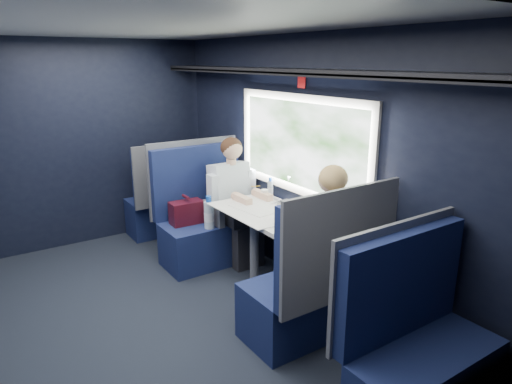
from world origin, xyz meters
TOP-DOWN VIEW (x-y plane):
  - ground at (0.00, 0.00)m, footprint 2.80×4.20m
  - room_shell at (0.02, 0.00)m, footprint 3.00×4.40m
  - table at (1.03, 0.00)m, footprint 0.62×1.00m
  - seat_bay_near at (0.84, 0.87)m, footprint 1.04×0.62m
  - seat_bay_far at (0.85, -0.87)m, footprint 1.04×0.62m
  - seat_row_front at (0.85, 1.80)m, footprint 1.04×0.51m
  - seat_row_back at (0.85, -1.80)m, footprint 1.04×0.51m
  - man at (1.10, 0.70)m, footprint 0.53×0.56m
  - woman at (1.10, -0.71)m, footprint 0.53×0.56m
  - papers at (0.99, 0.09)m, footprint 0.61×0.88m
  - laptop at (1.39, 0.01)m, footprint 0.34×0.40m
  - bottle_small at (1.33, 0.38)m, footprint 0.06×0.06m
  - cup at (1.24, 0.35)m, footprint 0.07×0.07m

SIDE VIEW (x-z plane):
  - ground at x=0.00m, z-range -0.01..0.00m
  - seat_row_front at x=0.85m, z-range -0.17..0.99m
  - seat_row_back at x=0.85m, z-range -0.17..0.99m
  - seat_bay_far at x=0.85m, z-range -0.22..1.04m
  - seat_bay_near at x=0.84m, z-range -0.21..1.05m
  - table at x=1.03m, z-range 0.29..1.03m
  - man at x=1.10m, z-range 0.06..1.38m
  - woman at x=1.10m, z-range 0.07..1.39m
  - papers at x=0.99m, z-range 0.74..0.75m
  - cup at x=1.24m, z-range 0.74..0.83m
  - laptop at x=1.39m, z-range 0.68..0.94m
  - bottle_small at x=1.33m, z-range 0.73..0.92m
  - room_shell at x=0.02m, z-range 0.28..2.68m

